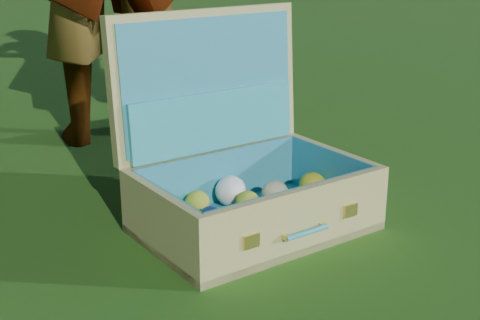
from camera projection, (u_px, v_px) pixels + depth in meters
name	position (u px, v px, depth m)	size (l,w,h in m)	color
ground	(174.00, 239.00, 1.61)	(60.00, 60.00, 0.00)	#215114
suitcase	(238.00, 166.00, 1.66)	(0.58, 0.47, 0.52)	tan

